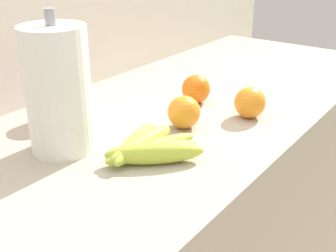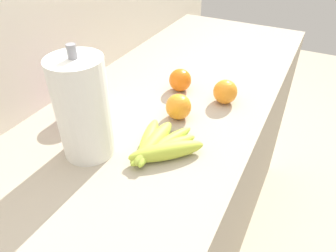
{
  "view_description": "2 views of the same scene",
  "coord_description": "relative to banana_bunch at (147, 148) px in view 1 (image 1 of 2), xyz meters",
  "views": [
    {
      "loc": [
        -0.76,
        -0.57,
        1.29
      ],
      "look_at": [
        -0.12,
        -0.1,
        0.93
      ],
      "focal_mm": 46.27,
      "sensor_mm": 36.0,
      "label": 1
    },
    {
      "loc": [
        -0.7,
        -0.39,
        1.4
      ],
      "look_at": [
        -0.15,
        -0.1,
        0.94
      ],
      "focal_mm": 33.19,
      "sensor_mm": 36.0,
      "label": 2
    }
  ],
  "objects": [
    {
      "name": "wall_back",
      "position": [
        0.19,
        0.44,
        -0.26
      ],
      "size": [
        2.15,
        0.06,
        1.3
      ],
      "primitive_type": "cube",
      "color": "silver",
      "rests_on": "ground"
    },
    {
      "name": "banana_bunch",
      "position": [
        0.0,
        0.0,
        0.0
      ],
      "size": [
        0.2,
        0.19,
        0.04
      ],
      "color": "#B9CD3F",
      "rests_on": "counter"
    },
    {
      "name": "orange_right",
      "position": [
        0.3,
        0.09,
        0.02
      ],
      "size": [
        0.07,
        0.07,
        0.07
      ],
      "primitive_type": "sphere",
      "color": "orange",
      "rests_on": "counter"
    },
    {
      "name": "orange_back_left",
      "position": [
        0.3,
        -0.07,
        0.02
      ],
      "size": [
        0.07,
        0.07,
        0.07
      ],
      "primitive_type": "sphere",
      "color": "orange",
      "rests_on": "counter"
    },
    {
      "name": "orange_back_right",
      "position": [
        0.16,
        0.02,
        0.02
      ],
      "size": [
        0.07,
        0.07,
        0.07
      ],
      "primitive_type": "sphere",
      "color": "orange",
      "rests_on": "counter"
    },
    {
      "name": "paper_towel_roll",
      "position": [
        -0.07,
        0.16,
        0.1
      ],
      "size": [
        0.12,
        0.12,
        0.28
      ],
      "color": "white",
      "rests_on": "counter"
    },
    {
      "name": "mug",
      "position": [
        0.04,
        0.28,
        0.03
      ],
      "size": [
        0.08,
        0.08,
        0.09
      ],
      "primitive_type": "cylinder",
      "color": "#AA56BF",
      "rests_on": "counter"
    }
  ]
}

